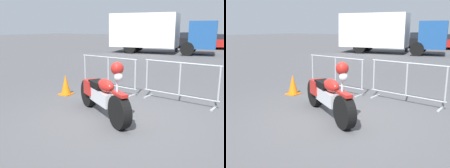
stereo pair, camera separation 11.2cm
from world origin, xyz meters
TOP-DOWN VIEW (x-y plane):
  - ground_plane at (0.00, 0.00)m, footprint 120.00×120.00m
  - motorcycle at (-0.43, 0.03)m, footprint 2.07×1.34m
  - crowd_barrier_near at (-1.54, 1.95)m, footprint 2.05×0.61m
  - crowd_barrier_far at (0.68, 1.95)m, footprint 2.05×0.61m
  - box_truck at (-5.00, 13.77)m, footprint 7.96×3.48m
  - parked_car_maroon at (-10.04, 20.90)m, footprint 2.35×4.33m
  - parked_car_blue at (-7.29, 20.97)m, footprint 2.43×4.48m
  - parked_car_black at (-4.53, 21.27)m, footprint 2.49×4.58m
  - parked_car_red at (-1.78, 21.29)m, footprint 2.26×4.18m
  - pedestrian at (-3.98, 15.67)m, footprint 0.48×0.48m
  - traffic_cone at (-2.37, 0.94)m, footprint 0.34×0.34m

SIDE VIEW (x-z plane):
  - ground_plane at x=0.00m, z-range 0.00..0.00m
  - traffic_cone at x=-2.37m, z-range -0.01..0.58m
  - motorcycle at x=-0.43m, z-range -0.15..1.14m
  - crowd_barrier_near at x=-1.54m, z-range 0.02..1.09m
  - crowd_barrier_far at x=0.68m, z-range 0.02..1.09m
  - parked_car_red at x=-1.78m, z-range 0.01..1.35m
  - parked_car_maroon at x=-10.04m, z-range 0.01..1.40m
  - parked_car_blue at x=-7.29m, z-range 0.01..1.45m
  - parked_car_black at x=-4.53m, z-range 0.01..1.49m
  - pedestrian at x=-3.98m, z-range 0.07..1.76m
  - box_truck at x=-5.00m, z-range 0.15..3.13m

